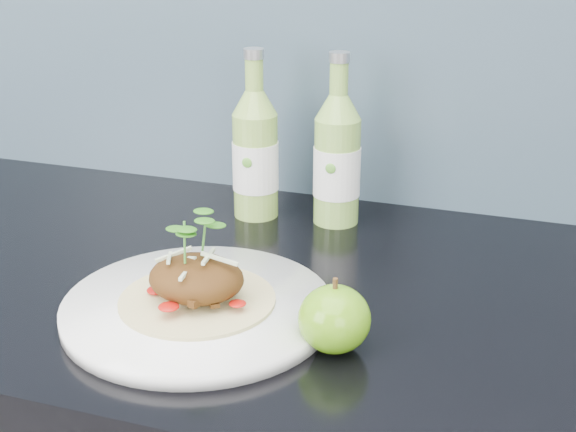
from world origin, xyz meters
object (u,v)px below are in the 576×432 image
at_px(cider_bottle_left, 255,154).
at_px(cider_bottle_right, 337,160).
at_px(dinner_plate, 198,308).
at_px(green_apple, 334,319).

height_order(cider_bottle_left, cider_bottle_right, same).
xyz_separation_m(dinner_plate, green_apple, (0.15, -0.02, 0.03)).
bearing_deg(cider_bottle_left, green_apple, -39.35).
xyz_separation_m(green_apple, cider_bottle_right, (-0.09, 0.32, 0.05)).
relative_size(green_apple, cider_bottle_right, 0.34).
bearing_deg(dinner_plate, cider_bottle_left, 98.62).
distance_m(dinner_plate, cider_bottle_left, 0.30).
bearing_deg(cider_bottle_right, green_apple, -58.41).
relative_size(green_apple, cider_bottle_left, 0.34).
relative_size(cider_bottle_left, cider_bottle_right, 1.00).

